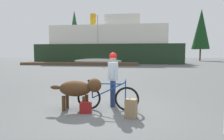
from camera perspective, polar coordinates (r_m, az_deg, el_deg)
ground_plane at (r=5.50m, az=-1.88°, el=-12.23°), size 160.00×160.00×0.00m
bicycle at (r=5.53m, az=-1.46°, el=-8.09°), size 1.79×0.44×0.90m
person_cyclist at (r=5.90m, az=0.30°, el=-1.27°), size 0.32×0.53×1.65m
dog at (r=5.59m, az=-9.85°, el=-5.47°), size 1.51×0.53×0.93m
backpack at (r=4.98m, az=5.67°, el=-11.22°), size 0.33×0.28×0.48m
handbag_pannier at (r=5.38m, az=-7.80°, el=-11.01°), size 0.34×0.23×0.30m
dock_pier at (r=28.39m, az=-9.71°, el=1.84°), size 17.14×2.17×0.40m
ferry_boat at (r=35.22m, az=-0.64°, el=7.24°), size 24.77×8.10×8.87m
sailboat_moored at (r=31.64m, az=-4.21°, el=2.71°), size 8.03×2.25×7.89m
pine_tree_far_left at (r=54.35m, az=-11.06°, el=11.85°), size 3.46×3.46×13.40m
pine_tree_center at (r=49.93m, az=6.68°, el=9.97°), size 3.62×3.62×9.93m
pine_tree_far_right at (r=51.10m, az=24.92°, el=10.95°), size 4.10×4.10×12.24m
pine_tree_mid_back at (r=57.82m, az=2.37°, el=8.42°), size 4.08×4.08×8.40m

